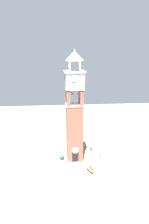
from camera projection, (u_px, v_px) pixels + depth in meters
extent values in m
plane|color=gray|center=(74.00, 160.00, 38.85)|extent=(80.00, 80.00, 0.00)
cube|color=brown|center=(74.00, 133.00, 37.43)|extent=(2.73, 2.73, 10.20)
cube|color=beige|center=(74.00, 159.00, 38.80)|extent=(2.93, 2.93, 0.35)
cube|color=black|center=(75.00, 158.00, 37.20)|extent=(1.10, 0.04, 2.20)
cylinder|color=beige|center=(75.00, 150.00, 36.81)|extent=(1.10, 0.04, 1.10)
cube|color=brown|center=(68.00, 99.00, 34.48)|extent=(0.56, 0.56, 2.74)
cube|color=brown|center=(82.00, 98.00, 34.68)|extent=(0.56, 0.56, 2.74)
cube|color=brown|center=(68.00, 96.00, 36.56)|extent=(0.56, 0.56, 2.74)
cube|color=brown|center=(80.00, 96.00, 36.76)|extent=(0.56, 0.56, 2.74)
cube|color=beige|center=(74.00, 105.00, 35.99)|extent=(2.89, 2.89, 0.12)
cone|color=brown|center=(78.00, 94.00, 35.58)|extent=(0.41, 0.41, 0.42)
cone|color=brown|center=(72.00, 94.00, 35.89)|extent=(0.40, 0.40, 0.40)
cone|color=brown|center=(72.00, 95.00, 35.01)|extent=(0.49, 0.49, 0.42)
cube|color=beige|center=(74.00, 81.00, 34.86)|extent=(2.97, 2.97, 2.73)
cylinder|color=white|center=(75.00, 82.00, 33.42)|extent=(2.07, 0.05, 2.07)
torus|color=black|center=(75.00, 82.00, 33.42)|extent=(2.09, 0.06, 2.09)
cube|color=black|center=(74.00, 82.00, 33.35)|extent=(0.53, 0.03, 0.16)
cube|color=black|center=(75.00, 79.00, 33.24)|extent=(0.29, 0.03, 0.81)
cylinder|color=white|center=(74.00, 79.00, 36.30)|extent=(2.07, 0.05, 2.07)
torus|color=black|center=(74.00, 79.00, 36.30)|extent=(2.09, 0.06, 2.09)
cube|color=black|center=(72.00, 79.00, 36.34)|extent=(0.53, 0.03, 0.16)
cube|color=black|center=(73.00, 77.00, 36.24)|extent=(0.29, 0.03, 0.81)
cylinder|color=white|center=(65.00, 81.00, 34.72)|extent=(0.05, 2.07, 2.07)
torus|color=black|center=(65.00, 81.00, 34.72)|extent=(0.06, 2.09, 2.09)
cube|color=black|center=(65.00, 81.00, 34.48)|extent=(0.03, 0.53, 0.16)
cube|color=black|center=(65.00, 78.00, 34.49)|extent=(0.03, 0.29, 0.81)
cylinder|color=white|center=(84.00, 80.00, 35.00)|extent=(0.05, 2.07, 2.07)
torus|color=black|center=(84.00, 80.00, 35.00)|extent=(0.06, 2.09, 2.09)
cube|color=black|center=(84.00, 81.00, 34.77)|extent=(0.03, 0.53, 0.16)
cube|color=black|center=(84.00, 78.00, 34.78)|extent=(0.03, 0.29, 0.81)
cube|color=beige|center=(74.00, 71.00, 34.46)|extent=(3.33, 3.33, 0.16)
cylinder|color=beige|center=(70.00, 67.00, 33.37)|extent=(0.22, 0.22, 1.52)
cylinder|color=beige|center=(80.00, 66.00, 33.52)|extent=(0.22, 0.22, 1.52)
cylinder|color=beige|center=(69.00, 66.00, 34.93)|extent=(0.22, 0.22, 1.52)
cylinder|color=beige|center=(79.00, 66.00, 35.08)|extent=(0.22, 0.22, 1.52)
cube|color=beige|center=(74.00, 61.00, 34.00)|extent=(2.08, 2.08, 0.12)
pyramid|color=beige|center=(74.00, 56.00, 33.78)|extent=(2.08, 2.08, 1.43)
sphere|color=#B79338|center=(74.00, 50.00, 33.55)|extent=(0.24, 0.24, 0.24)
cube|color=brown|center=(90.00, 170.00, 34.81)|extent=(0.95, 1.66, 0.06)
cube|color=brown|center=(91.00, 168.00, 34.81)|extent=(0.58, 1.53, 0.44)
cube|color=#2D2D33|center=(92.00, 173.00, 34.25)|extent=(0.40, 0.21, 0.42)
cube|color=#2D2D33|center=(88.00, 169.00, 35.51)|extent=(0.40, 0.21, 0.42)
cylinder|color=black|center=(101.00, 150.00, 39.03)|extent=(0.12, 0.12, 3.15)
sphere|color=silver|center=(101.00, 141.00, 38.54)|extent=(0.36, 0.36, 0.36)
cylinder|color=#38513D|center=(91.00, 149.00, 42.17)|extent=(0.52, 0.52, 0.80)
ellipsoid|color=#234C28|center=(62.00, 157.00, 38.91)|extent=(0.85, 0.85, 0.85)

